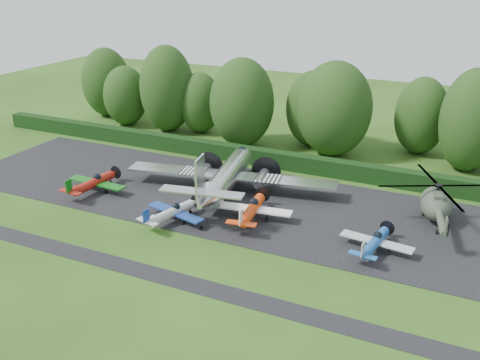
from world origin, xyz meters
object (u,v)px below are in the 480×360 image
at_px(light_plane_white, 172,212).
at_px(transport_plane, 226,177).
at_px(light_plane_blue, 375,242).
at_px(light_plane_red, 94,183).
at_px(helicopter, 436,201).
at_px(light_plane_orange, 252,209).

bearing_deg(light_plane_white, transport_plane, 63.40).
bearing_deg(transport_plane, light_plane_blue, -8.41).
relative_size(light_plane_red, light_plane_white, 1.09).
distance_m(light_plane_white, light_plane_blue, 19.10).
bearing_deg(light_plane_red, light_plane_blue, -3.97).
bearing_deg(transport_plane, light_plane_white, -92.15).
bearing_deg(transport_plane, helicopter, 18.28).
height_order(light_plane_red, light_plane_white, light_plane_red).
height_order(light_plane_orange, light_plane_blue, light_plane_orange).
xyz_separation_m(light_plane_white, helicopter, (22.87, 11.14, 0.94)).
bearing_deg(light_plane_white, helicopter, 11.62).
distance_m(light_plane_red, helicopter, 35.48).
bearing_deg(light_plane_orange, transport_plane, 145.84).
distance_m(transport_plane, light_plane_orange, 6.92).
height_order(light_plane_red, helicopter, helicopter).
height_order(light_plane_white, light_plane_orange, light_plane_orange).
height_order(light_plane_orange, helicopter, helicopter).
xyz_separation_m(light_plane_red, helicopter, (34.42, 8.57, 0.85)).
bearing_deg(light_plane_orange, light_plane_red, -169.24).
xyz_separation_m(transport_plane, helicopter, (21.11, 3.03, -0.09)).
xyz_separation_m(light_plane_red, light_plane_blue, (30.50, -0.22, -0.12)).
bearing_deg(light_plane_red, transport_plane, 19.03).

